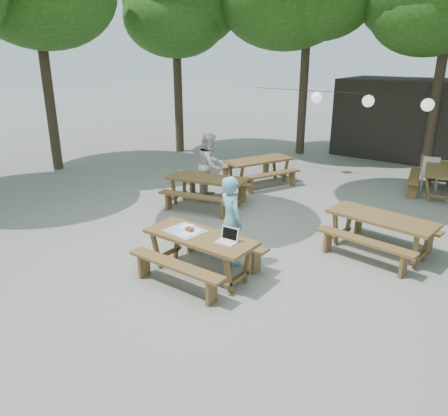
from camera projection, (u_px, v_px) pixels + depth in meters
ground at (262, 252)px, 8.65m from camera, size 80.00×80.00×0.00m
pavilion at (426, 120)px, 15.86m from camera, size 6.00×3.00×2.80m
main_picnic_table at (200, 254)px, 7.65m from camera, size 2.00×1.58×0.75m
picnic_table_nw at (207, 191)px, 11.11m from camera, size 2.20×1.96×0.75m
picnic_table_ne at (380, 234)px, 8.51m from camera, size 2.08×1.79×0.75m
picnic_table_far_w at (259, 171)px, 12.96m from camera, size 2.19×2.36×0.75m
picnic_table_far_e at (440, 181)px, 12.01m from camera, size 1.91×2.16×0.75m
woman at (231, 221)px, 7.95m from camera, size 0.72×0.62×1.67m
second_person at (210, 165)px, 11.69m from camera, size 0.90×1.01×1.73m
plastic_chair at (429, 180)px, 12.51m from camera, size 0.54×0.54×0.90m
laptop at (228, 238)px, 7.26m from camera, size 0.34×0.28×0.24m
tabletop_clutter at (186, 230)px, 7.71m from camera, size 0.71×0.62×0.08m
paper_lanterns at (369, 101)px, 12.49m from camera, size 9.00×0.34×0.38m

